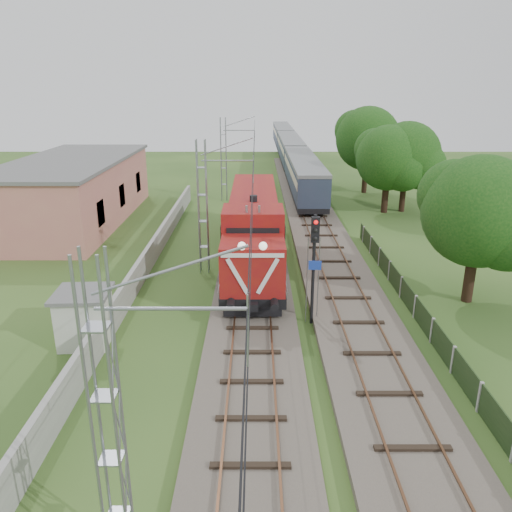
{
  "coord_description": "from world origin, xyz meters",
  "views": [
    {
      "loc": [
        0.17,
        -16.87,
        10.95
      ],
      "look_at": [
        0.16,
        8.51,
        2.2
      ],
      "focal_mm": 35.0,
      "sensor_mm": 36.0,
      "label": 1
    }
  ],
  "objects_px": {
    "coach_rake": "(290,148)",
    "relay_hut": "(85,317)",
    "locomotive": "(254,226)",
    "signal_post": "(314,251)"
  },
  "relations": [
    {
      "from": "coach_rake",
      "to": "relay_hut",
      "type": "distance_m",
      "value": 53.72
    },
    {
      "from": "locomotive",
      "to": "relay_hut",
      "type": "height_order",
      "value": "locomotive"
    },
    {
      "from": "locomotive",
      "to": "relay_hut",
      "type": "relative_size",
      "value": 7.44
    },
    {
      "from": "relay_hut",
      "to": "coach_rake",
      "type": "bearing_deg",
      "value": 76.65
    },
    {
      "from": "locomotive",
      "to": "signal_post",
      "type": "relative_size",
      "value": 3.42
    },
    {
      "from": "locomotive",
      "to": "coach_rake",
      "type": "xyz_separation_m",
      "value": [
        5.0,
        41.47,
        -0.01
      ]
    },
    {
      "from": "signal_post",
      "to": "relay_hut",
      "type": "height_order",
      "value": "signal_post"
    },
    {
      "from": "locomotive",
      "to": "coach_rake",
      "type": "distance_m",
      "value": 41.77
    },
    {
      "from": "locomotive",
      "to": "signal_post",
      "type": "distance_m",
      "value": 9.5
    },
    {
      "from": "signal_post",
      "to": "relay_hut",
      "type": "bearing_deg",
      "value": -169.92
    }
  ]
}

